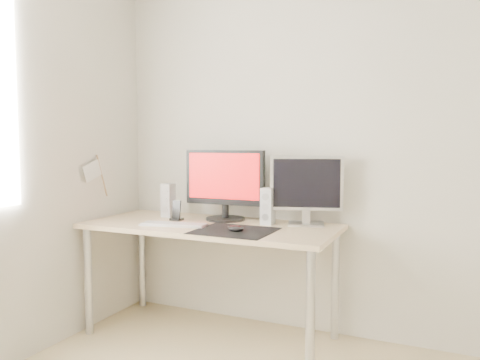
% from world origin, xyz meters
% --- Properties ---
extents(wall_back, '(3.50, 0.00, 3.50)m').
position_xyz_m(wall_back, '(0.00, 1.75, 1.25)').
color(wall_back, silver).
rests_on(wall_back, ground).
extents(mousepad, '(0.45, 0.40, 0.00)m').
position_xyz_m(mousepad, '(-0.69, 1.23, 0.73)').
color(mousepad, black).
rests_on(mousepad, desk).
extents(mouse, '(0.10, 0.06, 0.04)m').
position_xyz_m(mouse, '(-0.67, 1.20, 0.75)').
color(mouse, black).
rests_on(mouse, mousepad).
extents(desk, '(1.60, 0.70, 0.73)m').
position_xyz_m(desk, '(-0.93, 1.38, 0.65)').
color(desk, '#D1B587').
rests_on(desk, ground).
extents(main_monitor, '(0.55, 0.27, 0.47)m').
position_xyz_m(main_monitor, '(-0.91, 1.55, 0.98)').
color(main_monitor, black).
rests_on(main_monitor, desk).
extents(second_monitor, '(0.44, 0.22, 0.43)m').
position_xyz_m(second_monitor, '(-0.36, 1.59, 0.97)').
color(second_monitor, '#AFAFB1').
rests_on(second_monitor, desk).
extents(speaker_left, '(0.07, 0.09, 0.23)m').
position_xyz_m(speaker_left, '(-1.33, 1.52, 0.85)').
color(speaker_left, silver).
rests_on(speaker_left, desk).
extents(speaker_right, '(0.07, 0.09, 0.23)m').
position_xyz_m(speaker_right, '(-0.59, 1.52, 0.85)').
color(speaker_right, white).
rests_on(speaker_right, desk).
extents(keyboard, '(0.43, 0.19, 0.02)m').
position_xyz_m(keyboard, '(-1.11, 1.24, 0.74)').
color(keyboard, '#BBBBBE').
rests_on(keyboard, desk).
extents(phone_dock, '(0.08, 0.06, 0.13)m').
position_xyz_m(phone_dock, '(-1.20, 1.41, 0.77)').
color(phone_dock, black).
rests_on(phone_dock, desk).
extents(pennant, '(0.01, 0.23, 0.29)m').
position_xyz_m(pennant, '(-1.72, 1.24, 1.05)').
color(pennant, '#A57F54').
rests_on(pennant, wall_left).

